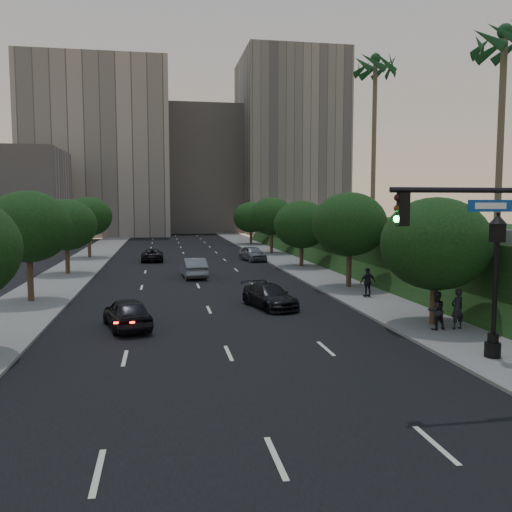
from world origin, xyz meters
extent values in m
plane|color=black|center=(0.00, 0.00, 0.00)|extent=(160.00, 160.00, 0.00)
cube|color=black|center=(0.00, 30.00, 0.01)|extent=(16.00, 140.00, 0.02)
cube|color=slate|center=(10.25, 30.00, 0.07)|extent=(4.50, 140.00, 0.15)
cube|color=slate|center=(-10.25, 30.00, 0.07)|extent=(4.50, 140.00, 0.15)
cube|color=black|center=(22.00, 28.00, 2.00)|extent=(18.00, 90.00, 4.00)
cube|color=slate|center=(13.50, 28.00, 4.35)|extent=(0.35, 90.00, 0.70)
cube|color=gray|center=(-14.00, 92.00, 16.00)|extent=(26.00, 20.00, 32.00)
cube|color=#9D9590|center=(6.00, 102.00, 13.00)|extent=(22.00, 18.00, 26.00)
cube|color=gray|center=(24.00, 96.00, 18.00)|extent=(20.00, 22.00, 36.00)
cube|color=#9D9590|center=(-26.00, 70.00, 7.00)|extent=(18.00, 16.00, 14.00)
cylinder|color=#38281C|center=(10.30, 8.00, 1.43)|extent=(0.36, 0.36, 2.86)
ellipsoid|color=black|center=(10.30, 8.00, 4.03)|extent=(5.20, 5.20, 4.42)
cylinder|color=#38281C|center=(10.30, 20.00, 1.61)|extent=(0.36, 0.36, 3.21)
ellipsoid|color=black|center=(10.30, 20.00, 4.53)|extent=(5.20, 5.20, 4.42)
cylinder|color=#38281C|center=(10.30, 33.00, 1.43)|extent=(0.36, 0.36, 2.86)
ellipsoid|color=black|center=(10.30, 33.00, 4.03)|extent=(5.20, 5.20, 4.42)
cylinder|color=#38281C|center=(10.30, 47.00, 1.61)|extent=(0.36, 0.36, 3.21)
ellipsoid|color=black|center=(10.30, 47.00, 4.53)|extent=(5.20, 5.20, 4.42)
cylinder|color=#38281C|center=(10.30, 62.00, 1.43)|extent=(0.36, 0.36, 2.86)
ellipsoid|color=black|center=(10.30, 62.00, 4.03)|extent=(5.20, 5.20, 4.42)
cylinder|color=#38281C|center=(-10.30, 18.00, 1.63)|extent=(0.36, 0.36, 3.26)
ellipsoid|color=black|center=(-10.30, 18.00, 4.59)|extent=(5.00, 5.00, 4.25)
cylinder|color=#38281C|center=(-10.30, 31.00, 1.50)|extent=(0.36, 0.36, 2.99)
ellipsoid|color=black|center=(-10.30, 31.00, 4.22)|extent=(5.00, 5.00, 4.25)
cylinder|color=#38281C|center=(-10.30, 45.00, 1.63)|extent=(0.36, 0.36, 3.26)
ellipsoid|color=black|center=(-10.30, 45.00, 4.59)|extent=(5.00, 5.00, 4.25)
cylinder|color=#4C4233|center=(17.50, 14.00, 10.00)|extent=(0.40, 0.40, 12.00)
cylinder|color=#4C4233|center=(16.00, 30.00, 11.25)|extent=(0.40, 0.40, 14.50)
cylinder|color=black|center=(6.51, -1.41, 6.30)|extent=(5.40, 0.16, 0.16)
cube|color=black|center=(4.21, -1.41, 5.75)|extent=(0.32, 0.22, 0.95)
sphere|color=black|center=(4.03, -1.41, 6.08)|extent=(0.20, 0.20, 0.20)
sphere|color=#3F2B0A|center=(4.03, -1.41, 5.78)|extent=(0.20, 0.20, 0.20)
sphere|color=#19F24C|center=(4.03, -1.41, 5.48)|extent=(0.20, 0.20, 0.20)
cube|color=navy|center=(6.91, -1.41, 5.85)|extent=(1.40, 0.05, 0.35)
cylinder|color=black|center=(9.71, 2.34, 0.35)|extent=(0.60, 0.60, 0.70)
cylinder|color=black|center=(9.71, 2.34, 0.85)|extent=(0.40, 0.40, 0.40)
cylinder|color=black|center=(9.71, 2.34, 2.80)|extent=(0.18, 0.18, 3.60)
cube|color=black|center=(9.71, 2.34, 4.85)|extent=(0.42, 0.42, 0.70)
cone|color=black|center=(9.71, 2.34, 5.35)|extent=(0.64, 0.64, 0.35)
sphere|color=black|center=(9.71, 2.34, 5.55)|extent=(0.14, 0.14, 0.14)
imported|color=black|center=(-4.21, 10.16, 0.75)|extent=(2.81, 4.69, 1.50)
imported|color=slate|center=(-0.04, 27.76, 0.81)|extent=(2.06, 5.02, 1.62)
imported|color=black|center=(-3.53, 40.97, 0.66)|extent=(2.22, 4.79, 1.33)
imported|color=black|center=(3.47, 14.10, 0.68)|extent=(3.01, 4.99, 1.35)
imported|color=slate|center=(6.79, 39.71, 0.78)|extent=(2.67, 4.86, 1.56)
imported|color=black|center=(10.85, 6.82, 1.09)|extent=(0.77, 0.60, 1.88)
imported|color=black|center=(9.82, 6.87, 1.04)|extent=(0.95, 0.79, 1.78)
imported|color=black|center=(10.08, 15.89, 1.06)|extent=(1.14, 0.64, 1.83)
camera|label=1|loc=(-2.53, -15.81, 5.89)|focal=38.00mm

